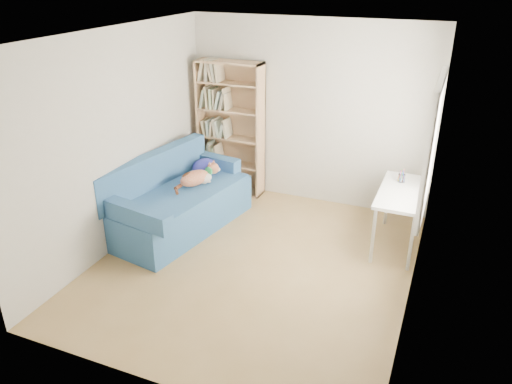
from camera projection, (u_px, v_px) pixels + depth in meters
ground at (254, 264)px, 5.87m from camera, size 4.00×4.00×0.00m
room_shell at (264, 131)px, 5.18m from camera, size 3.54×4.04×2.62m
sofa at (177, 201)px, 6.57m from camera, size 1.29×2.17×0.99m
bookshelf at (231, 134)px, 7.42m from camera, size 0.99×0.31×1.98m
desk at (401, 197)px, 6.00m from camera, size 0.53×1.15×0.75m
pen_cup at (402, 177)px, 6.18m from camera, size 0.09×0.09×0.17m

